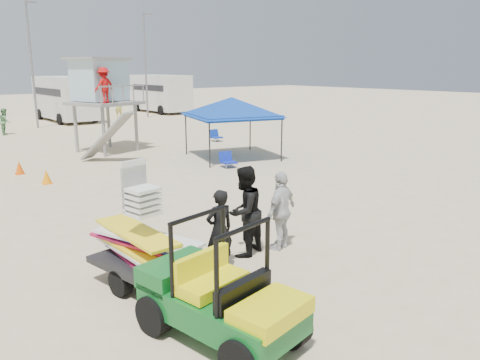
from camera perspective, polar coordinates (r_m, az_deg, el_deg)
ground at (r=9.25m, az=9.73°, el=-11.73°), size 140.00×140.00×0.00m
utility_cart at (r=6.88m, az=-2.35°, el=-12.95°), size 1.57×2.57×1.83m
surf_trailer at (r=8.71m, az=-11.77°, el=-7.45°), size 1.55×2.44×2.07m
man_left at (r=9.24m, az=-2.52°, el=-6.10°), size 0.63×0.44×1.63m
man_mid at (r=9.88m, az=0.53°, el=-3.83°), size 1.11×0.97×1.94m
man_right at (r=10.28m, az=5.06°, el=-3.73°), size 1.10×0.68×1.75m
lifeguard_tower at (r=23.08m, az=-16.61°, el=11.18°), size 3.31×3.31×4.27m
canopy_blue at (r=20.53m, az=-1.02°, el=9.67°), size 4.22×4.22×3.07m
cone_near at (r=17.46m, az=-22.53°, el=0.38°), size 0.34×0.34×0.50m
cone_far at (r=19.46m, az=-25.30°, el=1.38°), size 0.34×0.34×0.50m
beach_chair_b at (r=18.78m, az=-1.56°, el=2.49°), size 0.64×0.69×0.64m
beach_chair_c at (r=25.54m, az=-3.02°, el=5.44°), size 0.54×0.58×0.64m
rv_mid_right at (r=37.54m, az=-20.57°, el=9.50°), size 2.64×7.00×3.25m
rv_far_right at (r=42.69m, az=-9.66°, el=10.55°), size 2.64×6.60×3.25m
light_pole_left at (r=33.71m, az=-24.04°, el=12.58°), size 0.14×0.14×8.00m
light_pole_right at (r=38.56m, az=-11.44°, el=13.44°), size 0.14×0.14×8.00m
distant_beachgoers at (r=33.75m, az=-22.07°, el=7.27°), size 10.36×5.72×1.59m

